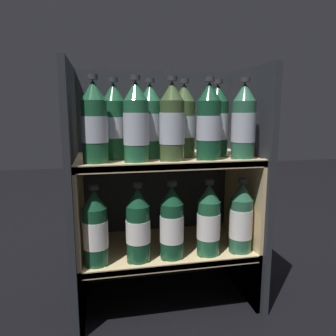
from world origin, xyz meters
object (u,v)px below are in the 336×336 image
object	(u,v)px
bottle_upper_back_0	(114,123)
bottle_upper_back_2	(184,122)
bottle_upper_front_2	(172,124)
bottle_upper_front_1	(136,124)
bottle_upper_front_0	(94,124)
bottle_lower_front_1	(138,227)
bottle_upper_back_1	(150,123)
bottle_lower_front_0	(95,230)
bottle_lower_front_2	(171,224)
bottle_lower_front_4	(241,219)
bottle_upper_back_3	(217,122)
bottle_lower_front_3	(209,222)
bottle_upper_front_4	(244,123)
bottle_upper_front_3	(209,123)

from	to	relation	value
bottle_upper_back_0	bottle_upper_back_2	size ratio (longest dim) A/B	1.00
bottle_upper_front_2	bottle_upper_front_1	bearing A→B (deg)	180.00
bottle_upper_front_0	bottle_lower_front_1	size ratio (longest dim) A/B	1.00
bottle_upper_back_1	bottle_lower_front_0	distance (m)	0.38
bottle_upper_front_2	bottle_upper_back_2	world-z (taller)	same
bottle_upper_front_0	bottle_lower_front_2	xyz separation A→B (m)	(0.23, -0.00, -0.32)
bottle_upper_front_1	bottle_upper_back_0	bearing A→B (deg)	125.53
bottle_lower_front_2	bottle_lower_front_4	world-z (taller)	same
bottle_upper_front_0	bottle_lower_front_2	bearing A→B (deg)	-0.00
bottle_upper_back_3	bottle_lower_front_3	size ratio (longest dim) A/B	1.00
bottle_upper_back_2	bottle_upper_front_4	bearing A→B (deg)	-25.96
bottle_upper_front_4	bottle_lower_front_0	size ratio (longest dim) A/B	1.00
bottle_lower_front_2	bottle_upper_back_1	bearing A→B (deg)	121.41
bottle_upper_front_0	bottle_lower_front_1	xyz separation A→B (m)	(0.12, 0.00, -0.32)
bottle_upper_back_0	bottle_upper_front_3	bearing A→B (deg)	-16.44
bottle_upper_front_0	bottle_upper_back_2	bearing A→B (deg)	16.31
bottle_upper_front_2	bottle_upper_back_3	distance (m)	0.19
bottle_upper_front_3	bottle_upper_back_1	xyz separation A→B (m)	(-0.17, 0.08, -0.00)
bottle_upper_front_2	bottle_upper_back_1	bearing A→B (deg)	123.11
bottle_upper_front_1	bottle_upper_front_2	distance (m)	0.11
bottle_lower_front_2	bottle_upper_back_3	bearing A→B (deg)	25.50
bottle_upper_front_4	bottle_upper_back_1	bearing A→B (deg)	163.57
bottle_lower_front_3	bottle_upper_front_0	bearing A→B (deg)	-180.00
bottle_upper_back_3	bottle_lower_front_0	distance (m)	0.53
bottle_upper_back_3	bottle_upper_front_3	bearing A→B (deg)	-124.38
bottle_upper_back_0	bottle_upper_back_2	xyz separation A→B (m)	(0.23, 0.00, -0.00)
bottle_lower_front_3	bottle_lower_front_4	size ratio (longest dim) A/B	1.00
bottle_upper_front_3	bottle_lower_front_2	size ratio (longest dim) A/B	1.00
bottle_upper_front_2	bottle_upper_front_4	distance (m)	0.23
bottle_lower_front_4	bottle_lower_front_1	bearing A→B (deg)	-180.00
bottle_upper_front_4	bottle_upper_back_0	size ratio (longest dim) A/B	1.00
bottle_upper_front_0	bottle_upper_front_4	world-z (taller)	same
bottle_lower_front_1	bottle_upper_front_1	bearing A→B (deg)	180.00
bottle_upper_back_2	bottle_lower_front_1	xyz separation A→B (m)	(-0.17, -0.08, -0.32)
bottle_upper_front_0	bottle_upper_back_1	xyz separation A→B (m)	(0.18, 0.08, -0.00)
bottle_upper_front_3	bottle_lower_front_2	xyz separation A→B (m)	(-0.12, -0.00, -0.32)
bottle_upper_back_1	bottle_upper_back_2	bearing A→B (deg)	0.00
bottle_upper_front_4	bottle_upper_front_3	bearing A→B (deg)	180.00
bottle_upper_back_0	bottle_upper_back_3	world-z (taller)	same
bottle_lower_front_3	bottle_upper_front_1	bearing A→B (deg)	180.00
bottle_upper_front_4	bottle_lower_front_1	xyz separation A→B (m)	(-0.34, 0.00, -0.32)
bottle_upper_front_3	bottle_upper_front_0	bearing A→B (deg)	180.00
bottle_lower_front_2	bottle_upper_front_2	bearing A→B (deg)	0.00
bottle_upper_front_2	bottle_upper_front_4	xyz separation A→B (m)	(0.23, -0.00, 0.00)
bottle_lower_front_0	bottle_lower_front_3	world-z (taller)	same
bottle_lower_front_4	bottle_upper_back_2	bearing A→B (deg)	154.62
bottle_upper_front_0	bottle_upper_back_2	size ratio (longest dim) A/B	1.00
bottle_upper_back_1	bottle_upper_back_3	world-z (taller)	same
bottle_upper_front_0	bottle_upper_front_1	distance (m)	0.12
bottle_upper_back_1	bottle_lower_front_4	world-z (taller)	bottle_upper_back_1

